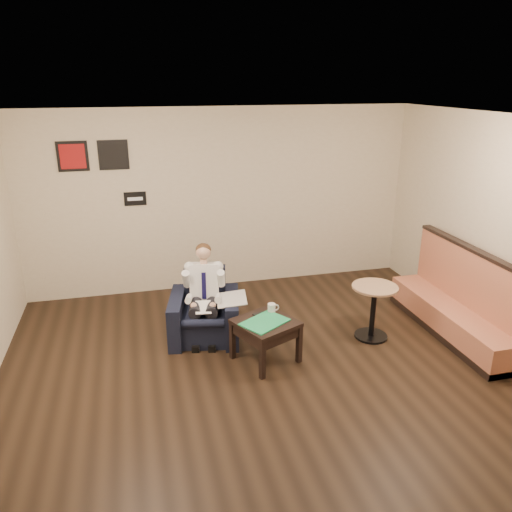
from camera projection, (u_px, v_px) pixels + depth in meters
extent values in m
plane|color=black|center=(275.00, 387.00, 5.44)|extent=(6.00, 6.00, 0.00)
cube|color=beige|center=(222.00, 200.00, 7.71)|extent=(6.00, 0.02, 2.80)
cube|color=beige|center=(466.00, 500.00, 2.23)|extent=(6.00, 0.02, 2.80)
cube|color=white|center=(279.00, 123.00, 4.50)|extent=(6.00, 6.00, 0.02)
cube|color=black|center=(135.00, 199.00, 7.36)|extent=(0.32, 0.02, 0.20)
cube|color=#A61415|center=(73.00, 156.00, 6.96)|extent=(0.42, 0.03, 0.42)
cube|color=black|center=(113.00, 155.00, 7.08)|extent=(0.42, 0.03, 0.42)
cube|color=black|center=(204.00, 307.00, 6.37)|extent=(1.02, 1.02, 0.84)
cube|color=white|center=(203.00, 307.00, 6.15)|extent=(0.23, 0.30, 0.01)
cube|color=silver|center=(232.00, 299.00, 6.25)|extent=(0.43, 0.51, 0.01)
cube|color=black|center=(266.00, 341.00, 5.89)|extent=(0.83, 0.83, 0.52)
cube|color=#22AC63|center=(265.00, 322.00, 5.76)|extent=(0.63, 0.59, 0.01)
cylinder|color=white|center=(272.00, 308.00, 6.00)|extent=(0.12, 0.12, 0.11)
cube|color=black|center=(260.00, 314.00, 5.97)|extent=(0.18, 0.12, 0.01)
cube|color=#B56546|center=(455.00, 293.00, 6.42)|extent=(0.53, 2.22, 1.14)
cylinder|color=#A17857|center=(373.00, 312.00, 6.38)|extent=(0.73, 0.73, 0.72)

